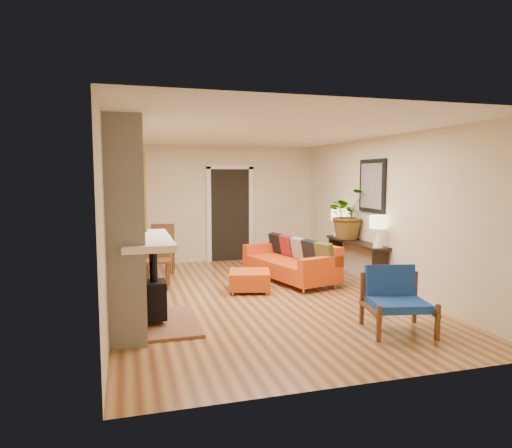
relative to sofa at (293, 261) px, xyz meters
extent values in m
plane|color=#BC8148|center=(-0.93, -0.96, -0.35)|extent=(6.50, 6.50, 0.00)
plane|color=white|center=(-0.93, -0.96, 2.25)|extent=(6.50, 6.50, 0.00)
plane|color=#F2E3BD|center=(-0.93, 2.29, 0.95)|extent=(4.50, 0.00, 4.50)
plane|color=#F2E3BD|center=(-0.93, -4.21, 0.95)|extent=(4.50, 0.00, 4.50)
plane|color=#F2E3BD|center=(-3.18, -0.96, 0.95)|extent=(0.00, 6.50, 6.50)
plane|color=#F2E3BD|center=(1.32, -0.96, 0.95)|extent=(0.00, 6.50, 6.50)
cube|color=black|center=(-0.68, 2.26, 0.70)|extent=(0.88, 0.06, 2.10)
cube|color=white|center=(-1.17, 2.25, 0.70)|extent=(0.10, 0.08, 2.18)
cube|color=white|center=(-0.19, 2.25, 0.70)|extent=(0.10, 0.08, 2.18)
cube|color=white|center=(-0.68, 2.25, 1.78)|extent=(1.08, 0.08, 0.10)
cube|color=black|center=(1.29, -0.56, 1.40)|extent=(0.04, 0.85, 0.95)
cube|color=slate|center=(1.26, -0.56, 1.40)|extent=(0.01, 0.70, 0.80)
cube|color=black|center=(-3.14, -0.61, 1.07)|extent=(0.06, 0.95, 0.02)
cube|color=black|center=(-3.14, -0.61, 1.37)|extent=(0.06, 0.95, 0.02)
cube|color=white|center=(-2.97, -1.96, 1.51)|extent=(0.42, 1.50, 1.48)
cube|color=white|center=(-2.97, -1.96, 0.21)|extent=(0.42, 1.50, 1.12)
cube|color=white|center=(-2.72, -1.96, 0.77)|extent=(0.60, 1.68, 0.08)
cube|color=black|center=(-2.76, -1.96, 0.10)|extent=(0.03, 0.72, 0.78)
cube|color=brown|center=(-2.46, -1.96, -0.33)|extent=(0.75, 1.30, 0.04)
cube|color=black|center=(-2.64, -1.96, -0.01)|extent=(0.30, 0.36, 0.48)
cylinder|color=black|center=(-2.64, -1.96, 0.43)|extent=(0.10, 0.10, 0.40)
cube|color=gold|center=(-2.75, -1.96, 1.40)|extent=(0.04, 0.95, 0.95)
cube|color=silver|center=(-2.73, -1.96, 1.40)|extent=(0.01, 0.82, 0.82)
cylinder|color=silver|center=(-0.17, -0.96, -0.30)|extent=(0.05, 0.05, 0.10)
cylinder|color=silver|center=(0.48, -0.79, -0.30)|extent=(0.05, 0.05, 0.10)
cylinder|color=silver|center=(-0.63, 0.75, -0.30)|extent=(0.05, 0.05, 0.10)
cylinder|color=silver|center=(0.02, 0.93, -0.30)|extent=(0.05, 0.05, 0.10)
cube|color=#E84A15|center=(-0.08, -0.02, -0.11)|extent=(1.35, 2.16, 0.29)
cube|color=#E84A15|center=(0.25, 0.07, 0.20)|extent=(0.70, 1.99, 0.33)
cube|color=#E84A15|center=(0.16, -0.90, 0.13)|extent=(0.87, 0.39, 0.19)
cube|color=#E84A15|center=(-0.31, 0.87, 0.13)|extent=(0.87, 0.39, 0.19)
cube|color=#484F22|center=(0.31, -0.70, 0.24)|extent=(0.28, 0.42, 0.40)
cube|color=black|center=(0.22, -0.34, 0.24)|extent=(0.28, 0.42, 0.40)
cube|color=#979792|center=(0.12, 0.03, 0.24)|extent=(0.28, 0.42, 0.40)
cube|color=maroon|center=(0.03, 0.36, 0.24)|extent=(0.28, 0.42, 0.40)
cube|color=black|center=(-0.07, 0.73, 0.24)|extent=(0.28, 0.42, 0.40)
cylinder|color=silver|center=(-1.32, -0.77, -0.32)|extent=(0.04, 0.04, 0.05)
cylinder|color=silver|center=(-0.80, -0.91, -0.32)|extent=(0.04, 0.04, 0.05)
cylinder|color=silver|center=(-1.19, -0.24, -0.32)|extent=(0.04, 0.04, 0.05)
cylinder|color=silver|center=(-0.66, -0.38, -0.32)|extent=(0.04, 0.04, 0.05)
cube|color=#E84A15|center=(-0.99, -0.57, -0.15)|extent=(0.81, 0.81, 0.28)
cube|color=brown|center=(-0.10, -2.96, -0.05)|extent=(0.20, 0.73, 0.05)
cube|color=brown|center=(-0.17, -3.28, -0.13)|extent=(0.06, 0.06, 0.43)
cube|color=brown|center=(-0.04, -2.65, 0.00)|extent=(0.06, 0.06, 0.69)
cube|color=brown|center=(0.59, -3.11, -0.05)|extent=(0.20, 0.73, 0.05)
cube|color=brown|center=(0.52, -3.42, -0.13)|extent=(0.06, 0.06, 0.43)
cube|color=brown|center=(0.65, -2.79, 0.00)|extent=(0.06, 0.06, 0.69)
cube|color=#1B34A2|center=(0.24, -3.03, 0.01)|extent=(0.76, 0.73, 0.10)
cube|color=#1B34A2|center=(0.30, -2.75, 0.24)|extent=(0.67, 0.29, 0.40)
cube|color=brown|center=(-2.51, 0.75, 0.44)|extent=(0.91, 1.18, 0.04)
cylinder|color=brown|center=(-2.88, 0.34, 0.04)|extent=(0.05, 0.05, 0.77)
cylinder|color=brown|center=(-2.29, 0.24, 0.04)|extent=(0.05, 0.05, 0.77)
cylinder|color=brown|center=(-2.73, 1.25, 0.04)|extent=(0.05, 0.05, 0.77)
cylinder|color=brown|center=(-2.14, 1.15, 0.04)|extent=(0.05, 0.05, 0.77)
cube|color=brown|center=(-2.47, 0.04, 0.13)|extent=(0.52, 0.52, 0.04)
cube|color=brown|center=(-2.43, 0.25, 0.40)|extent=(0.45, 0.12, 0.49)
cylinder|color=brown|center=(-2.68, -0.11, -0.11)|extent=(0.04, 0.04, 0.47)
cylinder|color=brown|center=(-2.32, -0.17, -0.11)|extent=(0.04, 0.04, 0.47)
cylinder|color=brown|center=(-2.62, 0.24, -0.11)|extent=(0.04, 0.04, 0.47)
cylinder|color=brown|center=(-2.26, 0.18, -0.11)|extent=(0.04, 0.04, 0.47)
cube|color=brown|center=(-2.24, 1.41, 0.13)|extent=(0.52, 0.52, 0.04)
cube|color=brown|center=(-2.27, 1.19, 0.40)|extent=(0.45, 0.12, 0.49)
cylinder|color=brown|center=(-2.45, 1.26, -0.11)|extent=(0.04, 0.04, 0.47)
cylinder|color=brown|center=(-2.09, 1.20, -0.11)|extent=(0.04, 0.04, 0.47)
cylinder|color=brown|center=(-2.39, 1.61, -0.11)|extent=(0.04, 0.04, 0.47)
cylinder|color=brown|center=(-2.03, 1.55, -0.11)|extent=(0.04, 0.04, 0.47)
cube|color=black|center=(1.14, -0.29, 0.35)|extent=(0.34, 1.85, 0.05)
cube|color=black|center=(1.14, -1.14, -0.01)|extent=(0.30, 0.04, 0.68)
cube|color=black|center=(1.14, 0.56, -0.01)|extent=(0.30, 0.04, 0.68)
cone|color=white|center=(1.14, -1.05, 0.53)|extent=(0.18, 0.18, 0.30)
cylinder|color=white|center=(1.14, -1.05, 0.71)|extent=(0.03, 0.03, 0.06)
cylinder|color=#FFEABF|center=(1.14, -1.05, 0.81)|extent=(0.30, 0.30, 0.22)
cone|color=white|center=(1.14, 0.46, 0.53)|extent=(0.18, 0.18, 0.30)
cylinder|color=white|center=(1.14, 0.46, 0.71)|extent=(0.03, 0.03, 0.06)
cylinder|color=#FFEABF|center=(1.14, 0.46, 0.81)|extent=(0.30, 0.30, 0.22)
imported|color=#1E5919|center=(1.13, 0.00, 0.86)|extent=(0.89, 0.78, 0.96)
camera|label=1|loc=(-2.96, -7.83, 1.58)|focal=32.00mm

